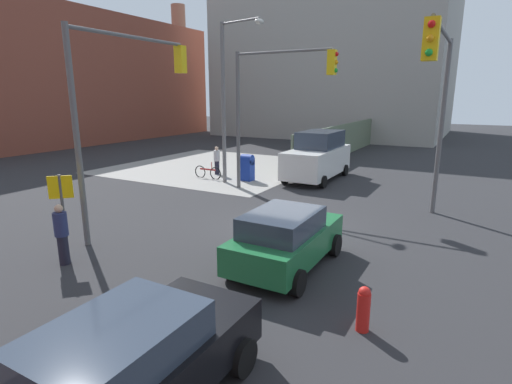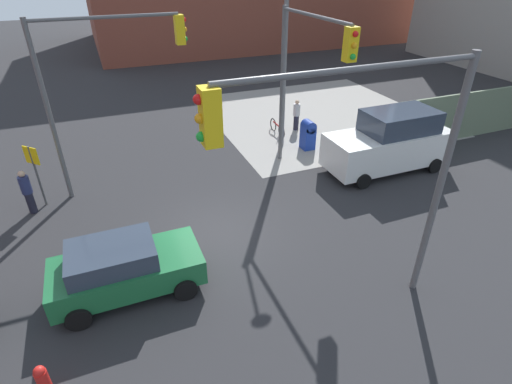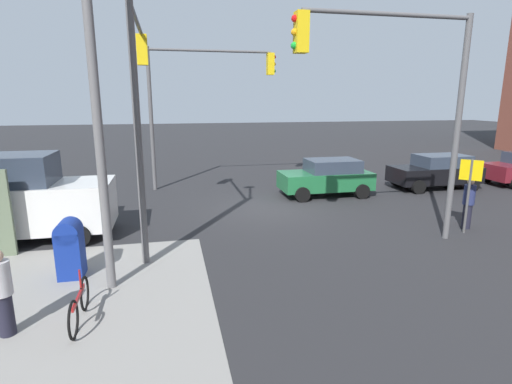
{
  "view_description": "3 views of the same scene",
  "coord_description": "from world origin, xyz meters",
  "px_view_note": "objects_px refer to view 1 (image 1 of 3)",
  "views": [
    {
      "loc": [
        -12.17,
        -5.79,
        4.54
      ],
      "look_at": [
        0.33,
        1.18,
        1.05
      ],
      "focal_mm": 28.0,
      "sensor_mm": 36.0,
      "label": 1
    },
    {
      "loc": [
        -2.8,
        -10.62,
        8.16
      ],
      "look_at": [
        1.59,
        0.25,
        1.17
      ],
      "focal_mm": 28.0,
      "sensor_mm": 36.0,
      "label": 2
    },
    {
      "loc": [
        3.78,
        14.73,
        4.18
      ],
      "look_at": [
        1.06,
        2.34,
        1.25
      ],
      "focal_mm": 28.0,
      "sensor_mm": 36.0,
      "label": 3
    }
  ],
  "objects_px": {
    "mailbox_blue": "(247,167)",
    "van_white_delivery": "(318,156)",
    "smokestack": "(181,69)",
    "traffic_signal_nw_corner": "(125,93)",
    "street_lamp_corner": "(228,92)",
    "pedestrian_waiting": "(62,234)",
    "sedan_black": "(133,365)",
    "pedestrian_crossing": "(217,160)",
    "bicycle_leaning_on_fence": "(208,172)",
    "coupe_green": "(286,238)",
    "traffic_signal_ne_corner": "(273,94)",
    "traffic_signal_se_corner": "(439,91)",
    "fire_hydrant": "(363,308)"
  },
  "relations": [
    {
      "from": "street_lamp_corner",
      "to": "bicycle_leaning_on_fence",
      "type": "height_order",
      "value": "street_lamp_corner"
    },
    {
      "from": "traffic_signal_se_corner",
      "to": "traffic_signal_ne_corner",
      "type": "relative_size",
      "value": 1.0
    },
    {
      "from": "traffic_signal_se_corner",
      "to": "pedestrian_waiting",
      "type": "height_order",
      "value": "traffic_signal_se_corner"
    },
    {
      "from": "sedan_black",
      "to": "pedestrian_waiting",
      "type": "relative_size",
      "value": 2.45
    },
    {
      "from": "pedestrian_crossing",
      "to": "pedestrian_waiting",
      "type": "height_order",
      "value": "pedestrian_waiting"
    },
    {
      "from": "smokestack",
      "to": "mailbox_blue",
      "type": "bearing_deg",
      "value": -135.19
    },
    {
      "from": "smokestack",
      "to": "mailbox_blue",
      "type": "xyz_separation_m",
      "value": [
        -25.17,
        -25.0,
        -7.15
      ]
    },
    {
      "from": "mailbox_blue",
      "to": "sedan_black",
      "type": "bearing_deg",
      "value": -155.25
    },
    {
      "from": "traffic_signal_nw_corner",
      "to": "traffic_signal_ne_corner",
      "type": "relative_size",
      "value": 1.0
    },
    {
      "from": "smokestack",
      "to": "pedestrian_crossing",
      "type": "bearing_deg",
      "value": -137.39
    },
    {
      "from": "smokestack",
      "to": "coupe_green",
      "type": "height_order",
      "value": "smokestack"
    },
    {
      "from": "mailbox_blue",
      "to": "van_white_delivery",
      "type": "height_order",
      "value": "van_white_delivery"
    },
    {
      "from": "coupe_green",
      "to": "bicycle_leaning_on_fence",
      "type": "distance_m",
      "value": 12.35
    },
    {
      "from": "van_white_delivery",
      "to": "sedan_black",
      "type": "bearing_deg",
      "value": -167.84
    },
    {
      "from": "traffic_signal_ne_corner",
      "to": "coupe_green",
      "type": "distance_m",
      "value": 9.43
    },
    {
      "from": "smokestack",
      "to": "traffic_signal_nw_corner",
      "type": "distance_m",
      "value": 42.54
    },
    {
      "from": "traffic_signal_ne_corner",
      "to": "bicycle_leaning_on_fence",
      "type": "relative_size",
      "value": 3.71
    },
    {
      "from": "traffic_signal_se_corner",
      "to": "sedan_black",
      "type": "distance_m",
      "value": 11.88
    },
    {
      "from": "street_lamp_corner",
      "to": "smokestack",
      "type": "bearing_deg",
      "value": 43.1
    },
    {
      "from": "van_white_delivery",
      "to": "pedestrian_crossing",
      "type": "distance_m",
      "value": 5.84
    },
    {
      "from": "traffic_signal_ne_corner",
      "to": "pedestrian_waiting",
      "type": "bearing_deg",
      "value": 173.52
    },
    {
      "from": "street_lamp_corner",
      "to": "fire_hydrant",
      "type": "height_order",
      "value": "street_lamp_corner"
    },
    {
      "from": "traffic_signal_se_corner",
      "to": "street_lamp_corner",
      "type": "xyz_separation_m",
      "value": [
        2.93,
        9.94,
        0.04
      ]
    },
    {
      "from": "traffic_signal_se_corner",
      "to": "van_white_delivery",
      "type": "height_order",
      "value": "traffic_signal_se_corner"
    },
    {
      "from": "street_lamp_corner",
      "to": "pedestrian_waiting",
      "type": "bearing_deg",
      "value": -171.47
    },
    {
      "from": "street_lamp_corner",
      "to": "sedan_black",
      "type": "relative_size",
      "value": 1.92
    },
    {
      "from": "pedestrian_crossing",
      "to": "coupe_green",
      "type": "bearing_deg",
      "value": 115.27
    },
    {
      "from": "traffic_signal_nw_corner",
      "to": "van_white_delivery",
      "type": "relative_size",
      "value": 1.2
    },
    {
      "from": "pedestrian_crossing",
      "to": "bicycle_leaning_on_fence",
      "type": "bearing_deg",
      "value": 82.41
    },
    {
      "from": "traffic_signal_se_corner",
      "to": "pedestrian_waiting",
      "type": "bearing_deg",
      "value": 133.91
    },
    {
      "from": "traffic_signal_ne_corner",
      "to": "pedestrian_waiting",
      "type": "xyz_separation_m",
      "value": [
        -10.3,
        1.17,
        -3.72
      ]
    },
    {
      "from": "traffic_signal_ne_corner",
      "to": "coupe_green",
      "type": "bearing_deg",
      "value": -150.64
    },
    {
      "from": "traffic_signal_nw_corner",
      "to": "fire_hydrant",
      "type": "distance_m",
      "value": 9.94
    },
    {
      "from": "street_lamp_corner",
      "to": "pedestrian_waiting",
      "type": "relative_size",
      "value": 4.71
    },
    {
      "from": "coupe_green",
      "to": "fire_hydrant",
      "type": "bearing_deg",
      "value": -127.11
    },
    {
      "from": "sedan_black",
      "to": "pedestrian_crossing",
      "type": "distance_m",
      "value": 18.12
    },
    {
      "from": "smokestack",
      "to": "traffic_signal_nw_corner",
      "type": "height_order",
      "value": "smokestack"
    },
    {
      "from": "traffic_signal_ne_corner",
      "to": "street_lamp_corner",
      "type": "distance_m",
      "value": 2.88
    },
    {
      "from": "street_lamp_corner",
      "to": "traffic_signal_se_corner",
      "type": "bearing_deg",
      "value": -106.45
    },
    {
      "from": "traffic_signal_se_corner",
      "to": "van_white_delivery",
      "type": "bearing_deg",
      "value": 45.47
    },
    {
      "from": "street_lamp_corner",
      "to": "traffic_signal_ne_corner",
      "type": "bearing_deg",
      "value": -102.51
    },
    {
      "from": "coupe_green",
      "to": "pedestrian_waiting",
      "type": "distance_m",
      "value": 6.08
    },
    {
      "from": "van_white_delivery",
      "to": "traffic_signal_ne_corner",
      "type": "bearing_deg",
      "value": 167.95
    },
    {
      "from": "mailbox_blue",
      "to": "van_white_delivery",
      "type": "distance_m",
      "value": 3.91
    },
    {
      "from": "van_white_delivery",
      "to": "pedestrian_crossing",
      "type": "bearing_deg",
      "value": 105.81
    },
    {
      "from": "street_lamp_corner",
      "to": "pedestrian_crossing",
      "type": "height_order",
      "value": "street_lamp_corner"
    },
    {
      "from": "traffic_signal_nw_corner",
      "to": "traffic_signal_ne_corner",
      "type": "height_order",
      "value": "same"
    },
    {
      "from": "traffic_signal_se_corner",
      "to": "smokestack",
      "type": "bearing_deg",
      "value": 49.78
    },
    {
      "from": "traffic_signal_se_corner",
      "to": "pedestrian_crossing",
      "type": "bearing_deg",
      "value": 68.82
    },
    {
      "from": "street_lamp_corner",
      "to": "van_white_delivery",
      "type": "distance_m",
      "value": 5.97
    }
  ]
}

